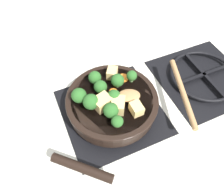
{
  "coord_description": "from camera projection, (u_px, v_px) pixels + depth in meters",
  "views": [
    {
      "loc": [
        0.35,
        -0.15,
        0.61
      ],
      "look_at": [
        0.0,
        0.0,
        0.08
      ],
      "focal_mm": 35.0,
      "sensor_mm": 36.0,
      "label": 1
    }
  ],
  "objects": [
    {
      "name": "ground_plane",
      "position": [
        112.0,
        112.0,
        0.71
      ],
      "size": [
        2.4,
        2.4,
        0.0
      ],
      "primitive_type": "plane",
      "color": "silver"
    },
    {
      "name": "front_burner_grate",
      "position": [
        112.0,
        110.0,
        0.7
      ],
      "size": [
        0.31,
        0.31,
        0.03
      ],
      "color": "black",
      "rests_on": "ground_plane"
    },
    {
      "name": "rear_burner_grate",
      "position": [
        203.0,
        76.0,
        0.79
      ],
      "size": [
        0.31,
        0.31,
        0.03
      ],
      "color": "black",
      "rests_on": "ground_plane"
    },
    {
      "name": "skillet_pan",
      "position": [
        112.0,
        103.0,
        0.67
      ],
      "size": [
        0.36,
        0.36,
        0.05
      ],
      "color": "black",
      "rests_on": "front_burner_grate"
    },
    {
      "name": "wooden_spoon",
      "position": [
        161.0,
        93.0,
        0.65
      ],
      "size": [
        0.25,
        0.24,
        0.02
      ],
      "color": "#A87A4C",
      "rests_on": "skillet_pan"
    },
    {
      "name": "tofu_cube_center_large",
      "position": [
        136.0,
        109.0,
        0.61
      ],
      "size": [
        0.04,
        0.03,
        0.03
      ],
      "primitive_type": "cube",
      "rotation": [
        0.0,
        0.0,
        3.16
      ],
      "color": "#DBB770",
      "rests_on": "skillet_pan"
    },
    {
      "name": "tofu_cube_near_handle",
      "position": [
        112.0,
        73.0,
        0.69
      ],
      "size": [
        0.05,
        0.05,
        0.03
      ],
      "primitive_type": "cube",
      "rotation": [
        0.0,
        0.0,
        5.68
      ],
      "color": "#DBB770",
      "rests_on": "skillet_pan"
    },
    {
      "name": "tofu_cube_east_chunk",
      "position": [
        119.0,
        105.0,
        0.61
      ],
      "size": [
        0.06,
        0.06,
        0.04
      ],
      "primitive_type": "cube",
      "rotation": [
        0.0,
        0.0,
        2.62
      ],
      "color": "#DBB770",
      "rests_on": "skillet_pan"
    },
    {
      "name": "tofu_cube_west_chunk",
      "position": [
        102.0,
        102.0,
        0.62
      ],
      "size": [
        0.05,
        0.06,
        0.04
      ],
      "primitive_type": "cube",
      "rotation": [
        0.0,
        0.0,
        4.99
      ],
      "color": "#DBB770",
      "rests_on": "skillet_pan"
    },
    {
      "name": "broccoli_floret_near_spoon",
      "position": [
        117.0,
        80.0,
        0.66
      ],
      "size": [
        0.04,
        0.04,
        0.05
      ],
      "color": "#709956",
      "rests_on": "skillet_pan"
    },
    {
      "name": "broccoli_floret_center_top",
      "position": [
        113.0,
        96.0,
        0.62
      ],
      "size": [
        0.04,
        0.04,
        0.05
      ],
      "color": "#709956",
      "rests_on": "skillet_pan"
    },
    {
      "name": "broccoli_floret_east_rim",
      "position": [
        95.0,
        78.0,
        0.66
      ],
      "size": [
        0.04,
        0.04,
        0.05
      ],
      "color": "#709956",
      "rests_on": "skillet_pan"
    },
    {
      "name": "broccoli_floret_west_rim",
      "position": [
        132.0,
        76.0,
        0.67
      ],
      "size": [
        0.03,
        0.03,
        0.04
      ],
      "color": "#709956",
      "rests_on": "skillet_pan"
    },
    {
      "name": "broccoli_floret_north_edge",
      "position": [
        100.0,
        87.0,
        0.64
      ],
      "size": [
        0.04,
        0.04,
        0.05
      ],
      "color": "#709956",
      "rests_on": "skillet_pan"
    },
    {
      "name": "broccoli_floret_south_cluster",
      "position": [
        111.0,
        110.0,
        0.59
      ],
      "size": [
        0.04,
        0.04,
        0.05
      ],
      "color": "#709956",
      "rests_on": "skillet_pan"
    },
    {
      "name": "broccoli_floret_mid_floret",
      "position": [
        117.0,
        122.0,
        0.58
      ],
      "size": [
        0.03,
        0.03,
        0.04
      ],
      "color": "#709956",
      "rests_on": "skillet_pan"
    },
    {
      "name": "broccoli_floret_small_inner",
      "position": [
        79.0,
        96.0,
        0.62
      ],
      "size": [
        0.04,
        0.04,
        0.05
      ],
      "color": "#709956",
      "rests_on": "skillet_pan"
    },
    {
      "name": "broccoli_floret_tall_stem",
      "position": [
        91.0,
        102.0,
        0.61
      ],
      "size": [
        0.05,
        0.05,
        0.05
      ],
      "color": "#709956",
      "rests_on": "skillet_pan"
    },
    {
      "name": "carrot_slice_orange_thin",
      "position": [
        123.0,
        78.0,
        0.69
      ],
      "size": [
        0.03,
        0.03,
        0.01
      ],
      "primitive_type": "cylinder",
      "color": "orange",
      "rests_on": "skillet_pan"
    },
    {
      "name": "carrot_slice_near_center",
      "position": [
        113.0,
        92.0,
        0.66
      ],
      "size": [
        0.03,
        0.03,
        0.01
      ],
      "primitive_type": "cylinder",
      "color": "orange",
      "rests_on": "skillet_pan"
    }
  ]
}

